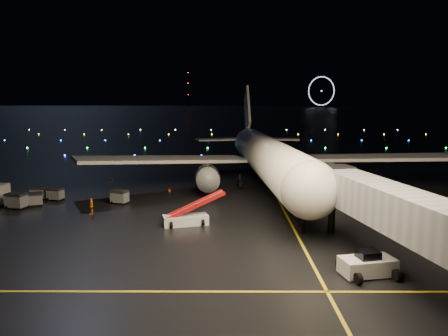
{
  "coord_description": "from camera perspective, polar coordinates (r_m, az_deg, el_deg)",
  "views": [
    {
      "loc": [
        5.14,
        -37.69,
        12.76
      ],
      "look_at": [
        5.0,
        12.0,
        5.0
      ],
      "focal_mm": 35.0,
      "sensor_mm": 36.0,
      "label": 1
    }
  ],
  "objects": [
    {
      "name": "ground",
      "position": [
        337.97,
        -0.72,
        6.71
      ],
      "size": [
        2000.0,
        2000.0,
        0.0
      ],
      "primitive_type": "plane",
      "color": "black",
      "rests_on": "ground"
    },
    {
      "name": "airliner",
      "position": [
        64.92,
        5.35,
        4.41
      ],
      "size": [
        58.22,
        55.68,
        15.51
      ],
      "primitive_type": null,
      "rotation": [
        0.0,
        0.0,
        0.07
      ],
      "color": "white",
      "rests_on": "ground"
    },
    {
      "name": "lane_centre",
      "position": [
        54.65,
        7.39,
        -4.69
      ],
      "size": [
        0.25,
        80.0,
        0.02
      ],
      "primitive_type": "cube",
      "color": "gold",
      "rests_on": "ground"
    },
    {
      "name": "baggage_cart_0",
      "position": [
        55.98,
        -13.48,
        -3.68
      ],
      "size": [
        2.3,
        1.94,
        1.66
      ],
      "primitive_type": "cube",
      "rotation": [
        0.0,
        0.0,
        -0.34
      ],
      "color": "slate",
      "rests_on": "ground"
    },
    {
      "name": "lane_cross",
      "position": [
        32.13,
        -18.92,
        -15.01
      ],
      "size": [
        60.0,
        0.25,
        0.02
      ],
      "primitive_type": "cube",
      "color": "gold",
      "rests_on": "ground"
    },
    {
      "name": "pushback_tug",
      "position": [
        34.4,
        18.24,
        -11.7
      ],
      "size": [
        4.26,
        2.83,
        1.86
      ],
      "primitive_type": "cube",
      "rotation": [
        0.0,
        0.0,
        0.21
      ],
      "color": "silver",
      "rests_on": "ground"
    },
    {
      "name": "taxiway_lights",
      "position": [
        144.33,
        -1.89,
        3.87
      ],
      "size": [
        164.0,
        92.0,
        0.36
      ],
      "primitive_type": null,
      "color": "black",
      "rests_on": "ground"
    },
    {
      "name": "ferris_wheel",
      "position": [
        775.53,
        12.61,
        9.64
      ],
      "size": [
        49.33,
        16.8,
        52.0
      ],
      "primitive_type": null,
      "rotation": [
        0.0,
        0.0,
        0.26
      ],
      "color": "black",
      "rests_on": "ground"
    },
    {
      "name": "safety_cone_3",
      "position": [
        71.95,
        -14.51,
        -1.43
      ],
      "size": [
        0.51,
        0.51,
        0.49
      ],
      "primitive_type": "cone",
      "rotation": [
        0.0,
        0.0,
        -0.2
      ],
      "color": "#F25300",
      "rests_on": "ground"
    },
    {
      "name": "safety_cone_0",
      "position": [
        55.9,
        -2.85,
        -4.1
      ],
      "size": [
        0.5,
        0.5,
        0.44
      ],
      "primitive_type": "cone",
      "rotation": [
        0.0,
        0.0,
        -0.35
      ],
      "color": "#F25300",
      "rests_on": "ground"
    },
    {
      "name": "baggage_cart_1",
      "position": [
        58.08,
        -23.57,
        -3.75
      ],
      "size": [
        2.25,
        1.93,
        1.61
      ],
      "primitive_type": "cube",
      "rotation": [
        0.0,
        0.0,
        0.38
      ],
      "color": "slate",
      "rests_on": "ground"
    },
    {
      "name": "belt_loader",
      "position": [
        45.21,
        -5.07,
        -5.41
      ],
      "size": [
        6.97,
        3.51,
        3.26
      ],
      "primitive_type": null,
      "rotation": [
        0.0,
        0.0,
        0.26
      ],
      "color": "silver",
      "rests_on": "ground"
    },
    {
      "name": "crew_c",
      "position": [
        51.6,
        -16.92,
        -4.77
      ],
      "size": [
        0.59,
        1.14,
        1.86
      ],
      "primitive_type": "imported",
      "rotation": [
        0.0,
        0.0,
        -1.44
      ],
      "color": "orange",
      "rests_on": "ground"
    },
    {
      "name": "safety_cone_1",
      "position": [
        64.38,
        -2.3,
        -2.36
      ],
      "size": [
        0.39,
        0.39,
        0.44
      ],
      "primitive_type": "cone",
      "rotation": [
        0.0,
        0.0,
        -0.01
      ],
      "color": "#F25300",
      "rests_on": "ground"
    },
    {
      "name": "safety_cone_2",
      "position": [
        62.07,
        -7.13,
        -2.85
      ],
      "size": [
        0.41,
        0.41,
        0.45
      ],
      "primitive_type": "cone",
      "rotation": [
        0.0,
        0.0,
        -0.05
      ],
      "color": "#F25300",
      "rests_on": "ground"
    },
    {
      "name": "baggage_cart_3",
      "position": [
        61.74,
        -23.04,
        -3.03
      ],
      "size": [
        1.86,
        1.31,
        1.58
      ],
      "primitive_type": "cube",
      "rotation": [
        0.0,
        0.0,
        -0.01
      ],
      "color": "slate",
      "rests_on": "ground"
    },
    {
      "name": "baggage_cart_2",
      "position": [
        60.26,
        -21.17,
        -3.19
      ],
      "size": [
        2.11,
        1.71,
        1.58
      ],
      "primitive_type": "cube",
      "rotation": [
        0.0,
        0.0,
        -0.24
      ],
      "color": "slate",
      "rests_on": "ground"
    },
    {
      "name": "baggage_cart_4",
      "position": [
        57.49,
        -25.49,
        -3.88
      ],
      "size": [
        2.47,
        1.98,
        1.85
      ],
      "primitive_type": "cube",
      "rotation": [
        0.0,
        0.0,
        -0.23
      ],
      "color": "slate",
      "rests_on": "ground"
    },
    {
      "name": "radio_mast",
      "position": [
        780.65,
        -4.7,
        10.26
      ],
      "size": [
        1.8,
        1.8,
        64.0
      ],
      "primitive_type": "cylinder",
      "color": "black",
      "rests_on": "ground"
    }
  ]
}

